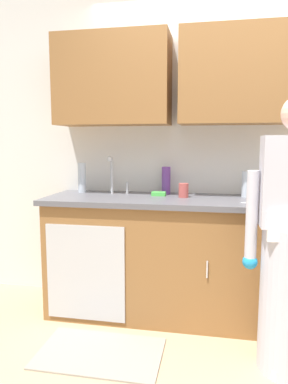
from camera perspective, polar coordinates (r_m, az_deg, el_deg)
name	(u,v)px	position (r m, az deg, el deg)	size (l,w,h in m)	color
ground_plane	(250,376)	(2.47, 16.30, -26.04)	(9.00, 9.00, 0.00)	tan
kitchen_wall_with_uppers	(227,128)	(3.04, 12.99, 9.74)	(4.80, 0.44, 2.70)	silver
counter_cabinet	(171,259)	(2.90, 4.22, -10.52)	(1.90, 0.62, 0.90)	brown
countertop	(172,200)	(2.79, 4.38, -1.32)	(1.96, 0.66, 0.04)	#595960
sink	(112,198)	(2.89, -5.07, -0.90)	(0.50, 0.36, 0.35)	#B7BABF
floor_mat	(100,353)	(2.59, -6.93, -23.86)	(0.80, 0.50, 0.01)	gray
bottle_water_tall	(246,184)	(2.92, 15.76, 1.19)	(0.07, 0.07, 0.20)	silver
bottle_cleaner_spray	(82,178)	(3.12, -9.74, 2.25)	(0.07, 0.07, 0.25)	silver
bottle_dish_liquid	(166,180)	(2.99, 3.50, 1.84)	(0.07, 0.07, 0.22)	#66388C
cup_by_sink	(184,190)	(2.81, 6.24, 0.26)	(0.08, 0.08, 0.11)	#B24C47
knife_on_counter	(256,202)	(2.67, 17.24, -1.57)	(0.24, 0.02, 0.01)	silver
sponge	(159,194)	(2.89, 2.33, -0.28)	(0.11, 0.07, 0.03)	#4CBF4C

